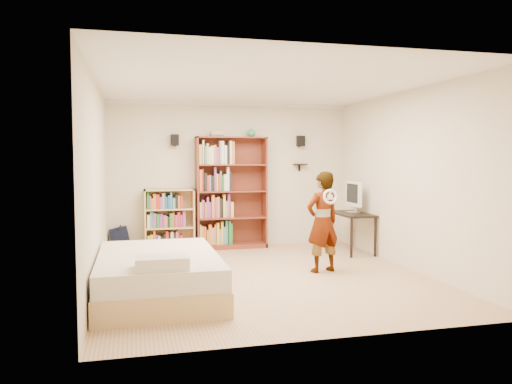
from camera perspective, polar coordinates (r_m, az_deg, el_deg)
ground at (r=7.17m, az=1.00°, el=-9.62°), size 4.50×5.00×0.01m
room_shell at (r=6.97m, az=1.02°, el=4.60°), size 4.52×5.02×2.71m
crown_molding at (r=7.04m, az=1.03°, el=12.01°), size 4.50×5.00×0.06m
speaker_left at (r=9.17m, az=-9.27°, el=5.89°), size 0.14×0.12×0.20m
speaker_right at (r=9.67m, az=5.14°, el=5.83°), size 0.14×0.12×0.20m
wall_shelf at (r=9.67m, az=5.10°, el=3.16°), size 0.25×0.16×0.02m
tall_bookshelf at (r=9.24m, az=-2.84°, el=-0.09°), size 1.30×0.38×2.06m
low_bookshelf at (r=9.16m, az=-9.86°, el=-3.15°), size 0.89×0.33×1.11m
computer_desk at (r=9.07m, az=10.86°, el=-4.56°), size 0.51×1.03×0.70m
imac at (r=9.09m, az=10.98°, el=-0.55°), size 0.20×0.57×0.56m
daybed at (r=6.25m, az=-11.11°, el=-8.68°), size 1.44×2.21×0.65m
person at (r=7.39m, az=7.63°, el=-3.41°), size 0.61×0.48×1.48m
wii_wheel at (r=7.09m, az=8.48°, el=-0.54°), size 0.22×0.08×0.22m
navy_bag at (r=9.20m, az=-15.23°, el=-5.26°), size 0.35×0.23×0.46m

